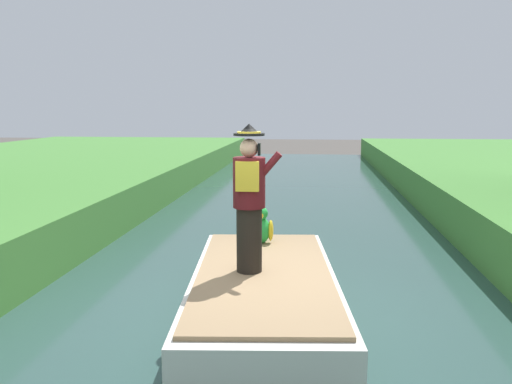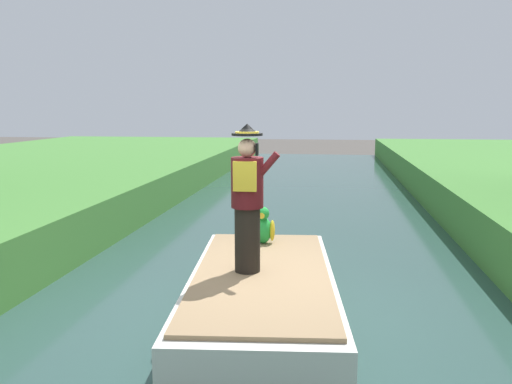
% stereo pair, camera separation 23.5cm
% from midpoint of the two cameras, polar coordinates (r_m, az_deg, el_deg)
% --- Properties ---
extents(ground_plane, '(80.00, 80.00, 0.00)m').
position_cam_midpoint_polar(ground_plane, '(6.97, -0.12, -14.10)').
color(ground_plane, '#4C4742').
extents(canal_water, '(6.69, 48.00, 0.10)m').
position_cam_midpoint_polar(canal_water, '(6.95, -0.12, -13.72)').
color(canal_water, '#2D4C47').
rests_on(canal_water, ground).
extents(boat, '(2.18, 4.35, 0.61)m').
position_cam_midpoint_polar(boat, '(6.81, -0.14, -11.05)').
color(boat, silver).
rests_on(boat, canal_water).
extents(person_pirate, '(0.61, 0.42, 1.85)m').
position_cam_midpoint_polar(person_pirate, '(6.48, -1.75, -0.76)').
color(person_pirate, black).
rests_on(person_pirate, boat).
extents(parrot_plush, '(0.36, 0.34, 0.57)m').
position_cam_midpoint_polar(parrot_plush, '(7.98, -0.24, -3.86)').
color(parrot_plush, green).
rests_on(parrot_plush, boat).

